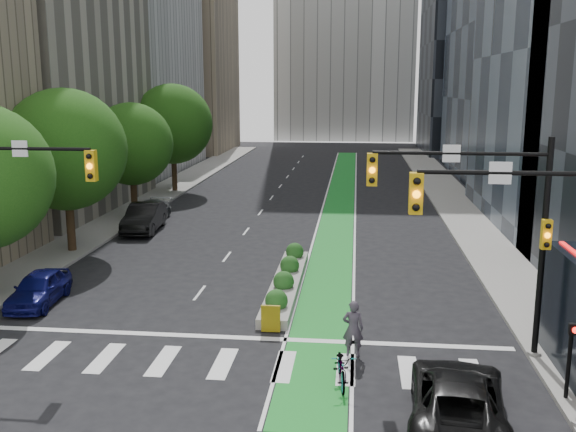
% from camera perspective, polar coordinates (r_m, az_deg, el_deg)
% --- Properties ---
extents(ground, '(160.00, 160.00, 0.00)m').
position_cam_1_polar(ground, '(22.46, -5.26, -11.88)').
color(ground, black).
rests_on(ground, ground).
extents(sidewalk_left, '(3.60, 90.00, 0.15)m').
position_cam_1_polar(sidewalk_left, '(48.73, -13.17, 0.86)').
color(sidewalk_left, gray).
rests_on(sidewalk_left, ground).
extents(sidewalk_right, '(3.60, 90.00, 0.15)m').
position_cam_1_polar(sidewalk_right, '(46.66, 15.37, 0.27)').
color(sidewalk_right, gray).
rests_on(sidewalk_right, ground).
extents(bike_lane_paint, '(2.20, 70.00, 0.01)m').
position_cam_1_polar(bike_lane_paint, '(50.98, 4.67, 1.52)').
color(bike_lane_paint, '#188527').
rests_on(bike_lane_paint, ground).
extents(building_tan_far, '(14.00, 16.00, 26.00)m').
position_cam_1_polar(building_tan_far, '(89.59, -9.88, 14.08)').
color(building_tan_far, tan).
rests_on(building_tan_far, ground).
extents(building_dark_end, '(14.00, 18.00, 28.00)m').
position_cam_1_polar(building_dark_end, '(89.72, 16.77, 14.41)').
color(building_dark_end, black).
rests_on(building_dark_end, ground).
extents(tree_mid, '(6.40, 6.40, 8.78)m').
position_cam_1_polar(tree_mid, '(35.74, -19.18, 5.58)').
color(tree_mid, black).
rests_on(tree_mid, ground).
extents(tree_midfar, '(5.60, 5.60, 7.76)m').
position_cam_1_polar(tree_midfar, '(45.00, -13.74, 6.22)').
color(tree_midfar, black).
rests_on(tree_midfar, ground).
extents(tree_far, '(6.60, 6.60, 9.00)m').
position_cam_1_polar(tree_far, '(54.43, -10.22, 8.05)').
color(tree_far, black).
rests_on(tree_far, ground).
extents(signal_right, '(5.82, 0.51, 7.20)m').
position_cam_1_polar(signal_right, '(21.53, 18.01, -0.03)').
color(signal_right, black).
rests_on(signal_right, ground).
extents(signal_far_right, '(4.82, 0.51, 7.20)m').
position_cam_1_polar(signal_far_right, '(17.35, 21.97, -3.22)').
color(signal_far_right, black).
rests_on(signal_far_right, ground).
extents(median_planter, '(1.20, 10.26, 1.10)m').
position_cam_1_polar(median_planter, '(28.69, -0.16, -5.74)').
color(median_planter, gray).
rests_on(median_planter, ground).
extents(ped_signal_post, '(0.32, 0.43, 2.46)m').
position_cam_1_polar(ped_signal_post, '(20.04, 23.84, -10.98)').
color(ped_signal_post, black).
rests_on(ped_signal_post, ground).
extents(bicycle, '(0.93, 2.12, 1.08)m').
position_cam_1_polar(bicycle, '(20.03, 4.81, -13.22)').
color(bicycle, gray).
rests_on(bicycle, ground).
extents(cyclist, '(0.72, 0.49, 1.94)m').
position_cam_1_polar(cyclist, '(21.76, 5.80, -9.92)').
color(cyclist, '#3D3641').
rests_on(cyclist, ground).
extents(parked_car_left_near, '(1.94, 4.16, 1.38)m').
position_cam_1_polar(parked_car_left_near, '(28.51, -21.27, -6.01)').
color(parked_car_left_near, '#0E0F55').
rests_on(parked_car_left_near, ground).
extents(parked_car_left_mid, '(2.25, 5.33, 1.71)m').
position_cam_1_polar(parked_car_left_mid, '(40.56, -12.66, -0.14)').
color(parked_car_left_mid, black).
rests_on(parked_car_left_mid, ground).
extents(parked_car_left_far, '(2.27, 4.60, 1.29)m').
position_cam_1_polar(parked_car_left_far, '(43.72, -12.27, 0.44)').
color(parked_car_left_far, '#5C6062').
rests_on(parked_car_left_far, ground).
extents(parked_car_right, '(3.09, 5.64, 1.50)m').
position_cam_1_polar(parked_car_right, '(18.28, 14.83, -15.43)').
color(parked_car_right, black).
rests_on(parked_car_right, ground).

